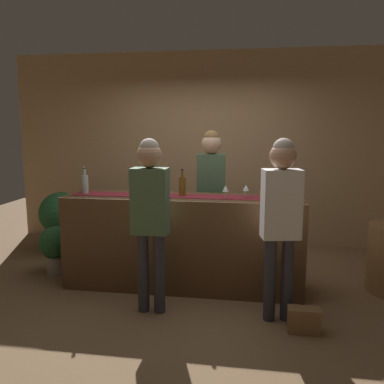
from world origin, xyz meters
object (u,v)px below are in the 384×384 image
at_px(wine_bottle_clear, 85,184).
at_px(customer_sipping, 281,210).
at_px(wine_bottle_green, 145,186).
at_px(bartender, 211,185).
at_px(potted_plant_tall, 61,218).
at_px(wine_glass_far_end, 226,189).
at_px(potted_plant_small, 56,246).
at_px(wine_bottle_amber, 182,186).
at_px(customer_browsing, 150,207).
at_px(wine_glass_mid_counter, 277,190).
at_px(wine_glass_near_customer, 246,188).
at_px(handbag, 304,320).

height_order(wine_bottle_clear, customer_sipping, customer_sipping).
height_order(wine_bottle_green, bartender, bartender).
relative_size(wine_bottle_clear, potted_plant_tall, 0.34).
xyz_separation_m(wine_glass_far_end, potted_plant_small, (-2.09, 0.27, -0.80)).
height_order(wine_bottle_amber, potted_plant_small, wine_bottle_amber).
distance_m(customer_sipping, potted_plant_small, 2.85).
bearing_deg(potted_plant_tall, potted_plant_small, -68.59).
xyz_separation_m(wine_bottle_green, customer_browsing, (0.21, -0.61, -0.11)).
distance_m(wine_glass_mid_counter, wine_glass_far_end, 0.53).
relative_size(wine_bottle_green, wine_bottle_clear, 1.00).
xyz_separation_m(wine_glass_near_customer, handbag, (0.55, -0.85, -1.03)).
bearing_deg(potted_plant_small, wine_bottle_clear, -21.08).
relative_size(wine_bottle_green, wine_bottle_amber, 1.00).
bearing_deg(wine_bottle_amber, customer_browsing, -105.23).
relative_size(wine_glass_far_end, bartender, 0.08).
distance_m(wine_bottle_clear, handbag, 2.70).
bearing_deg(wine_glass_near_customer, customer_sipping, -63.10).
xyz_separation_m(potted_plant_tall, potted_plant_small, (0.29, -0.73, -0.17)).
height_order(wine_glass_near_customer, wine_glass_mid_counter, same).
xyz_separation_m(customer_sipping, potted_plant_tall, (-2.92, 1.56, -0.53)).
bearing_deg(wine_glass_far_end, customer_browsing, -139.02).
bearing_deg(customer_browsing, bartender, 70.92).
height_order(wine_bottle_green, wine_glass_mid_counter, wine_bottle_green).
bearing_deg(wine_bottle_amber, wine_glass_mid_counter, -4.61).
distance_m(wine_bottle_green, customer_browsing, 0.65).
bearing_deg(handbag, potted_plant_tall, 150.63).
relative_size(wine_bottle_green, potted_plant_tall, 0.34).
distance_m(wine_bottle_green, wine_bottle_amber, 0.40).
relative_size(wine_glass_near_customer, wine_glass_far_end, 1.00).
relative_size(customer_browsing, handbag, 6.01).
bearing_deg(potted_plant_small, potted_plant_tall, 111.41).
bearing_deg(potted_plant_small, handbag, -19.98).
xyz_separation_m(wine_bottle_clear, bartender, (1.37, 0.59, -0.06)).
xyz_separation_m(wine_bottle_amber, potted_plant_tall, (-1.90, 0.90, -0.64)).
xyz_separation_m(wine_bottle_green, wine_glass_near_customer, (1.09, 0.06, -0.01)).
bearing_deg(potted_plant_tall, wine_glass_mid_counter, -18.60).
xyz_separation_m(wine_glass_mid_counter, customer_sipping, (0.01, -0.58, -0.10)).
distance_m(customer_sipping, potted_plant_tall, 3.35).
relative_size(potted_plant_small, handbag, 2.08).
xyz_separation_m(wine_glass_far_end, customer_browsing, (-0.66, -0.58, -0.10)).
distance_m(bartender, handbag, 1.99).
relative_size(wine_glass_near_customer, wine_glass_mid_counter, 1.00).
xyz_separation_m(wine_bottle_amber, customer_sipping, (1.02, -0.66, -0.10)).
bearing_deg(bartender, wine_bottle_amber, 62.10).
height_order(wine_bottle_green, wine_glass_near_customer, wine_bottle_green).
relative_size(wine_glass_mid_counter, bartender, 0.08).
distance_m(wine_glass_mid_counter, customer_browsing, 1.34).
bearing_deg(potted_plant_small, bartender, 11.89).
xyz_separation_m(wine_bottle_amber, bartender, (0.26, 0.56, -0.06)).
height_order(wine_glass_near_customer, potted_plant_tall, wine_glass_near_customer).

